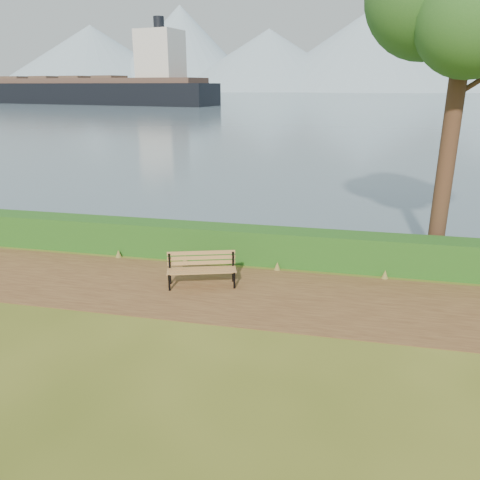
# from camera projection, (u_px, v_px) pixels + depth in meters

# --- Properties ---
(ground) EXTENTS (140.00, 140.00, 0.00)m
(ground) POSITION_uv_depth(u_px,v_px,m) (201.00, 295.00, 11.52)
(ground) COLOR #465117
(ground) RESTS_ON ground
(path) EXTENTS (40.00, 3.40, 0.01)m
(path) POSITION_uv_depth(u_px,v_px,m) (205.00, 290.00, 11.80)
(path) COLOR #55331D
(path) RESTS_ON ground
(hedge) EXTENTS (32.00, 0.85, 1.00)m
(hedge) POSITION_uv_depth(u_px,v_px,m) (226.00, 243.00, 13.77)
(hedge) COLOR #184714
(hedge) RESTS_ON ground
(water) EXTENTS (700.00, 510.00, 0.00)m
(water) POSITION_uv_depth(u_px,v_px,m) (339.00, 94.00, 252.72)
(water) COLOR #466071
(water) RESTS_ON ground
(mountains) EXTENTS (585.00, 190.00, 70.00)m
(mountains) POSITION_uv_depth(u_px,v_px,m) (332.00, 55.00, 381.31)
(mountains) COLOR #849EB0
(mountains) RESTS_ON ground
(bench) EXTENTS (1.82, 1.00, 0.88)m
(bench) POSITION_uv_depth(u_px,v_px,m) (202.00, 267.00, 11.97)
(bench) COLOR black
(bench) RESTS_ON ground
(cargo_ship) EXTENTS (74.99, 25.31, 22.50)m
(cargo_ship) POSITION_uv_depth(u_px,v_px,m) (94.00, 91.00, 124.01)
(cargo_ship) COLOR black
(cargo_ship) RESTS_ON ground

